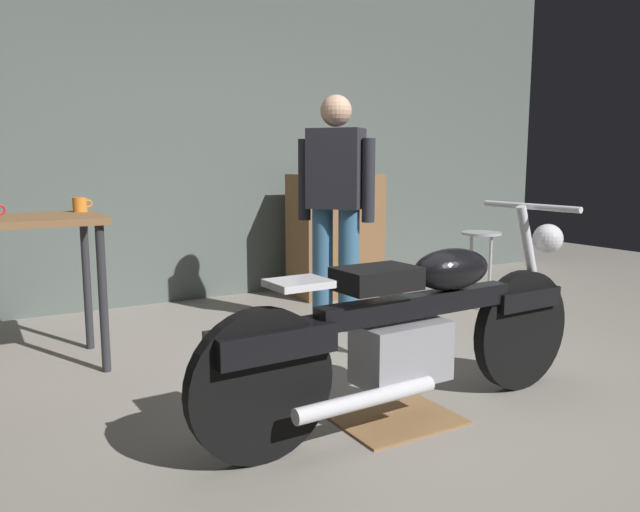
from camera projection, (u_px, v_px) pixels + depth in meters
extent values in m
plane|color=gray|center=(393.00, 396.00, 3.22)|extent=(12.00, 12.00, 0.00)
cube|color=#56605B|center=(202.00, 122.00, 5.38)|extent=(8.00, 0.12, 3.10)
cylinder|color=#2D2D33|center=(103.00, 299.00, 3.53)|extent=(0.05, 0.05, 0.86)
cylinder|color=#2D2D33|center=(87.00, 284.00, 3.98)|extent=(0.05, 0.05, 0.86)
cylinder|color=black|center=(521.00, 330.00, 3.30)|extent=(0.64, 0.09, 0.64)
cylinder|color=black|center=(261.00, 386.00, 2.48)|extent=(0.64, 0.09, 0.64)
cube|color=black|center=(523.00, 298.00, 3.27)|extent=(0.45, 0.16, 0.10)
cube|color=black|center=(272.00, 341.00, 2.48)|extent=(0.53, 0.20, 0.12)
cube|color=gray|center=(401.00, 352.00, 2.86)|extent=(0.45, 0.26, 0.28)
cube|color=black|center=(419.00, 305.00, 2.88)|extent=(1.10, 0.14, 0.10)
ellipsoid|color=black|center=(451.00, 269.00, 2.96)|extent=(0.45, 0.24, 0.20)
cube|color=black|center=(377.00, 278.00, 2.72)|extent=(0.37, 0.25, 0.10)
cube|color=silver|center=(298.00, 283.00, 2.51)|extent=(0.25, 0.21, 0.03)
cylinder|color=silver|center=(532.00, 268.00, 3.28)|extent=(0.27, 0.06, 0.68)
cylinder|color=silver|center=(530.00, 206.00, 3.21)|extent=(0.06, 0.60, 0.03)
sphere|color=silver|center=(548.00, 239.00, 3.32)|extent=(0.16, 0.16, 0.16)
cylinder|color=silver|center=(367.00, 399.00, 2.60)|extent=(0.70, 0.10, 0.07)
cylinder|color=#376488|center=(349.00, 270.00, 4.43)|extent=(0.15, 0.15, 0.88)
cylinder|color=#376488|center=(323.00, 268.00, 4.50)|extent=(0.15, 0.15, 0.88)
cube|color=#26262D|center=(336.00, 169.00, 4.35)|extent=(0.41, 0.43, 0.56)
cylinder|color=#26262D|center=(368.00, 181.00, 4.28)|extent=(0.09, 0.09, 0.58)
cylinder|color=#26262D|center=(304.00, 180.00, 4.45)|extent=(0.09, 0.09, 0.58)
sphere|color=tan|center=(336.00, 111.00, 4.29)|extent=(0.22, 0.22, 0.22)
cylinder|color=#B2B2B7|center=(481.00, 233.00, 5.05)|extent=(0.32, 0.32, 0.02)
cylinder|color=#B2B2B7|center=(490.00, 271.00, 5.15)|extent=(0.02, 0.02, 0.62)
cylinder|color=#B2B2B7|center=(471.00, 270.00, 5.19)|extent=(0.02, 0.02, 0.62)
cylinder|color=#B2B2B7|center=(470.00, 273.00, 5.04)|extent=(0.02, 0.02, 0.62)
cylinder|color=#B2B2B7|center=(490.00, 274.00, 5.00)|extent=(0.02, 0.02, 0.62)
cube|color=brown|center=(335.00, 235.00, 5.62)|extent=(0.80, 0.44, 1.10)
sphere|color=tan|center=(349.00, 203.00, 5.38)|extent=(0.04, 0.04, 0.04)
sphere|color=tan|center=(349.00, 237.00, 5.43)|extent=(0.04, 0.04, 0.04)
sphere|color=tan|center=(349.00, 271.00, 5.47)|extent=(0.04, 0.04, 0.04)
cube|color=olive|center=(398.00, 420.00, 2.90)|extent=(0.56, 0.40, 0.01)
cylinder|color=orange|center=(80.00, 205.00, 3.84)|extent=(0.09, 0.09, 0.09)
torus|color=orange|center=(88.00, 204.00, 3.87)|extent=(0.05, 0.01, 0.05)
torus|color=red|center=(0.00, 210.00, 3.27)|extent=(0.06, 0.01, 0.06)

